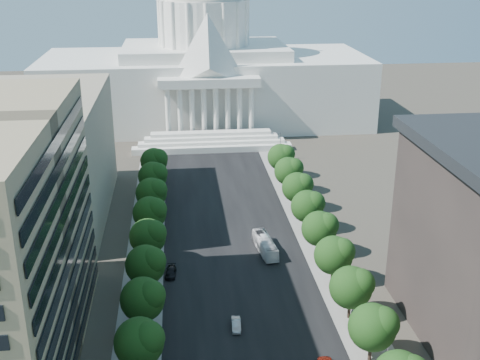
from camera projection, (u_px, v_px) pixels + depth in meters
name	position (u px, v px, depth m)	size (l,w,h in m)	color
road_asphalt	(227.00, 223.00, 144.27)	(30.00, 260.00, 0.01)	black
sidewalk_left	(148.00, 227.00, 142.37)	(8.00, 260.00, 0.02)	gray
sidewalk_right	(305.00, 220.00, 146.17)	(8.00, 260.00, 0.02)	gray
capitol	(205.00, 69.00, 225.40)	(120.00, 56.00, 73.00)	white
office_block_left_far	(23.00, 158.00, 143.44)	(38.00, 52.00, 30.00)	gray
tree_l_c	(141.00, 341.00, 89.83)	(7.79, 7.60, 9.97)	#33261C
tree_l_d	(144.00, 298.00, 100.99)	(7.79, 7.60, 9.97)	#33261C
tree_l_e	(147.00, 264.00, 112.14)	(7.79, 7.60, 9.97)	#33261C
tree_l_f	(149.00, 236.00, 123.30)	(7.79, 7.60, 9.97)	#33261C
tree_l_g	(151.00, 212.00, 134.46)	(7.79, 7.60, 9.97)	#33261C
tree_l_h	(153.00, 192.00, 145.61)	(7.79, 7.60, 9.97)	#33261C
tree_l_i	(154.00, 175.00, 156.77)	(7.79, 7.60, 9.97)	#33261C
tree_l_j	(155.00, 160.00, 167.93)	(7.79, 7.60, 9.97)	#33261C
tree_r_c	(375.00, 326.00, 93.44)	(7.79, 7.60, 9.97)	#33261C
tree_r_d	(353.00, 286.00, 104.59)	(7.79, 7.60, 9.97)	#33261C
tree_r_e	(336.00, 254.00, 115.75)	(7.79, 7.60, 9.97)	#33261C
tree_r_f	(321.00, 228.00, 126.91)	(7.79, 7.60, 9.97)	#33261C
tree_r_g	(309.00, 205.00, 138.06)	(7.79, 7.60, 9.97)	#33261C
tree_r_h	(299.00, 187.00, 149.22)	(7.79, 7.60, 9.97)	#33261C
tree_r_i	(290.00, 170.00, 160.38)	(7.79, 7.60, 9.97)	#33261C
tree_r_j	(282.00, 156.00, 171.53)	(7.79, 7.60, 9.97)	#33261C
streetlight_b	(386.00, 332.00, 93.07)	(2.61, 0.44, 9.00)	gray
streetlight_c	(343.00, 256.00, 116.31)	(2.61, 0.44, 9.00)	gray
streetlight_d	(314.00, 206.00, 139.55)	(2.61, 0.44, 9.00)	gray
streetlight_e	(294.00, 170.00, 162.80)	(2.61, 0.44, 9.00)	gray
streetlight_f	(278.00, 142.00, 186.04)	(2.61, 0.44, 9.00)	gray
car_silver	(236.00, 325.00, 103.70)	(1.56, 4.49, 1.48)	#9DA0A5
car_dark_b	(171.00, 272.00, 120.71)	(2.04, 5.02, 1.46)	black
city_bus	(265.00, 245.00, 129.83)	(2.81, 12.02, 3.35)	white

